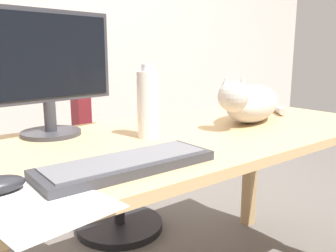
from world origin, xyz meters
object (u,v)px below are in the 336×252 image
(office_chair, at_px, (109,159))
(monitor, at_px, (47,68))
(water_bottle, at_px, (148,104))
(cat, at_px, (251,103))
(keyboard, at_px, (127,164))

(office_chair, relative_size, monitor, 1.99)
(monitor, distance_m, water_bottle, 0.35)
(cat, bearing_deg, monitor, 159.08)
(monitor, relative_size, keyboard, 1.09)
(cat, xyz_separation_m, water_bottle, (-0.47, 0.04, 0.03))
(keyboard, relative_size, cat, 0.76)
(cat, relative_size, water_bottle, 2.42)
(keyboard, relative_size, water_bottle, 1.83)
(office_chair, relative_size, water_bottle, 3.96)
(monitor, distance_m, keyboard, 0.51)
(office_chair, distance_m, keyboard, 1.08)
(office_chair, distance_m, cat, 0.86)
(monitor, xyz_separation_m, water_bottle, (0.25, -0.23, -0.11))
(office_chair, height_order, keyboard, office_chair)
(office_chair, xyz_separation_m, monitor, (-0.46, -0.47, 0.51))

